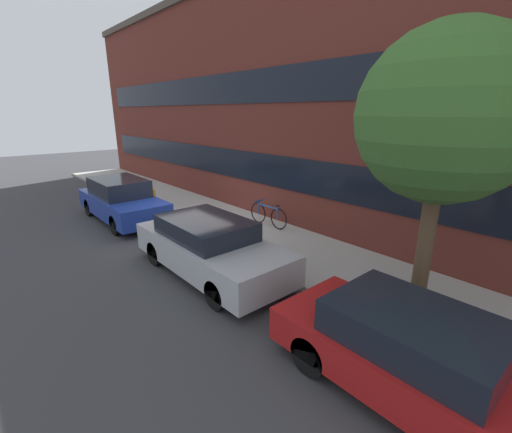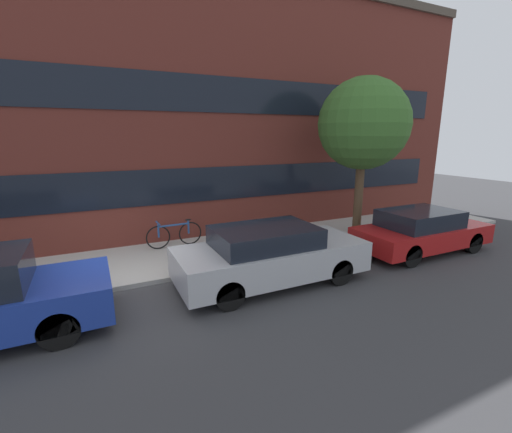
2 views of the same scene
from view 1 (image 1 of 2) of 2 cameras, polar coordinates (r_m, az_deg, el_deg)
name	(u,v)px [view 1 (image 1 of 2)]	position (r m, az deg, el deg)	size (l,w,h in m)	color
ground_plane	(184,231)	(11.77, -11.97, -2.38)	(56.00, 56.00, 0.00)	#38383A
sidewalk_strip	(220,221)	(12.49, -6.04, -0.67)	(28.00, 2.97, 0.12)	#B2AFA8
rowhouse_facade	(260,100)	(13.10, 0.67, 18.91)	(28.00, 1.02, 8.51)	maroon
parked_car_blue	(122,200)	(13.43, -21.50, 2.56)	(4.53, 1.75, 1.52)	#1E3899
parked_car_silver	(210,247)	(8.42, -7.71, -5.00)	(4.49, 1.81, 1.38)	#B2B5BA
parked_car_red	(419,357)	(5.49, 25.52, -20.42)	(4.20, 1.72, 1.29)	#AD1919
fire_hydrant	(153,197)	(14.90, -16.74, 3.20)	(0.48, 0.27, 0.68)	gold
bicycle	(268,214)	(11.56, 2.02, 0.36)	(1.70, 0.44, 0.82)	black
street_tree	(445,117)	(6.47, 28.99, 14.27)	(2.86, 2.86, 5.09)	brown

